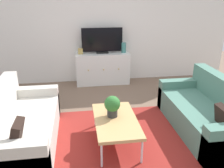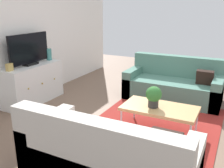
{
  "view_description": "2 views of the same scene",
  "coord_description": "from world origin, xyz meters",
  "px_view_note": "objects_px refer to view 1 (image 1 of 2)",
  "views": [
    {
      "loc": [
        -0.55,
        -3.22,
        2.06
      ],
      "look_at": [
        0.0,
        0.55,
        0.61
      ],
      "focal_mm": 38.6,
      "sensor_mm": 36.0,
      "label": 1
    },
    {
      "loc": [
        -3.44,
        -1.2,
        1.82
      ],
      "look_at": [
        0.0,
        0.55,
        0.61
      ],
      "focal_mm": 40.8,
      "sensor_mm": 36.0,
      "label": 2
    }
  ],
  "objects_px": {
    "potted_plant": "(112,105)",
    "glass_vase": "(124,48)",
    "couch_right_side": "(208,114)",
    "mantel_clock": "(80,51)",
    "coffee_table": "(116,121)",
    "flat_screen_tv": "(102,41)",
    "couch_left_side": "(18,128)",
    "tv_console": "(103,68)"
  },
  "relations": [
    {
      "from": "flat_screen_tv",
      "to": "couch_right_side",
      "type": "bearing_deg",
      "value": -59.44
    },
    {
      "from": "couch_left_side",
      "to": "coffee_table",
      "type": "distance_m",
      "value": 1.38
    },
    {
      "from": "potted_plant",
      "to": "glass_vase",
      "type": "xyz_separation_m",
      "value": [
        0.63,
        2.44,
        0.29
      ]
    },
    {
      "from": "couch_right_side",
      "to": "coffee_table",
      "type": "distance_m",
      "value": 1.52
    },
    {
      "from": "couch_right_side",
      "to": "potted_plant",
      "type": "height_order",
      "value": "couch_right_side"
    },
    {
      "from": "couch_left_side",
      "to": "couch_right_side",
      "type": "height_order",
      "value": "same"
    },
    {
      "from": "mantel_clock",
      "to": "flat_screen_tv",
      "type": "bearing_deg",
      "value": 2.26
    },
    {
      "from": "potted_plant",
      "to": "couch_left_side",
      "type": "bearing_deg",
      "value": 177.13
    },
    {
      "from": "potted_plant",
      "to": "glass_vase",
      "type": "distance_m",
      "value": 2.54
    },
    {
      "from": "couch_left_side",
      "to": "tv_console",
      "type": "distance_m",
      "value": 2.79
    },
    {
      "from": "coffee_table",
      "to": "glass_vase",
      "type": "distance_m",
      "value": 2.65
    },
    {
      "from": "couch_right_side",
      "to": "mantel_clock",
      "type": "bearing_deg",
      "value": 128.97
    },
    {
      "from": "couch_right_side",
      "to": "coffee_table",
      "type": "bearing_deg",
      "value": -174.03
    },
    {
      "from": "couch_left_side",
      "to": "mantel_clock",
      "type": "distance_m",
      "value": 2.61
    },
    {
      "from": "couch_left_side",
      "to": "glass_vase",
      "type": "distance_m",
      "value": 3.14
    },
    {
      "from": "potted_plant",
      "to": "glass_vase",
      "type": "relative_size",
      "value": 1.31
    },
    {
      "from": "glass_vase",
      "to": "coffee_table",
      "type": "bearing_deg",
      "value": -103.27
    },
    {
      "from": "couch_right_side",
      "to": "coffee_table",
      "type": "xyz_separation_m",
      "value": [
        -1.5,
        -0.16,
        0.09
      ]
    },
    {
      "from": "couch_right_side",
      "to": "flat_screen_tv",
      "type": "distance_m",
      "value": 2.88
    },
    {
      "from": "couch_right_side",
      "to": "coffee_table",
      "type": "relative_size",
      "value": 1.7
    },
    {
      "from": "couch_left_side",
      "to": "potted_plant",
      "type": "relative_size",
      "value": 5.87
    },
    {
      "from": "couch_right_side",
      "to": "mantel_clock",
      "type": "xyz_separation_m",
      "value": [
        -1.92,
        2.37,
        0.52
      ]
    },
    {
      "from": "mantel_clock",
      "to": "couch_right_side",
      "type": "bearing_deg",
      "value": -51.03
    },
    {
      "from": "couch_left_side",
      "to": "flat_screen_tv",
      "type": "bearing_deg",
      "value": 58.6
    },
    {
      "from": "coffee_table",
      "to": "mantel_clock",
      "type": "height_order",
      "value": "mantel_clock"
    },
    {
      "from": "flat_screen_tv",
      "to": "glass_vase",
      "type": "relative_size",
      "value": 3.97
    },
    {
      "from": "mantel_clock",
      "to": "couch_left_side",
      "type": "bearing_deg",
      "value": -111.9
    },
    {
      "from": "coffee_table",
      "to": "mantel_clock",
      "type": "relative_size",
      "value": 8.26
    },
    {
      "from": "couch_right_side",
      "to": "potted_plant",
      "type": "relative_size",
      "value": 5.87
    },
    {
      "from": "glass_vase",
      "to": "tv_console",
      "type": "bearing_deg",
      "value": -179.99
    },
    {
      "from": "glass_vase",
      "to": "mantel_clock",
      "type": "relative_size",
      "value": 1.82
    },
    {
      "from": "couch_right_side",
      "to": "tv_console",
      "type": "bearing_deg",
      "value": 120.78
    },
    {
      "from": "coffee_table",
      "to": "potted_plant",
      "type": "relative_size",
      "value": 3.45
    },
    {
      "from": "couch_left_side",
      "to": "flat_screen_tv",
      "type": "xyz_separation_m",
      "value": [
        1.46,
        2.39,
        0.75
      ]
    },
    {
      "from": "tv_console",
      "to": "glass_vase",
      "type": "bearing_deg",
      "value": 0.01
    },
    {
      "from": "coffee_table",
      "to": "flat_screen_tv",
      "type": "relative_size",
      "value": 1.14
    },
    {
      "from": "coffee_table",
      "to": "flat_screen_tv",
      "type": "bearing_deg",
      "value": 87.98
    },
    {
      "from": "couch_left_side",
      "to": "tv_console",
      "type": "relative_size",
      "value": 1.46
    },
    {
      "from": "couch_right_side",
      "to": "mantel_clock",
      "type": "height_order",
      "value": "mantel_clock"
    },
    {
      "from": "couch_right_side",
      "to": "mantel_clock",
      "type": "relative_size",
      "value": 14.05
    },
    {
      "from": "coffee_table",
      "to": "flat_screen_tv",
      "type": "xyz_separation_m",
      "value": [
        0.09,
        2.55,
        0.66
      ]
    },
    {
      "from": "couch_left_side",
      "to": "glass_vase",
      "type": "height_order",
      "value": "glass_vase"
    }
  ]
}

